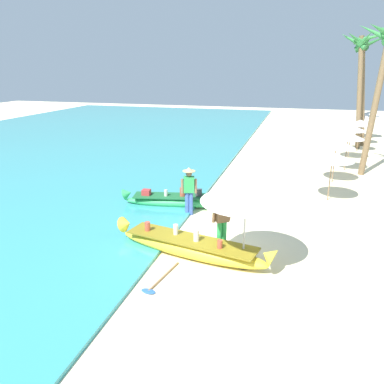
# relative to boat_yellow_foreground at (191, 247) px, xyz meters

# --- Properties ---
(ground_plane) EXTENTS (80.00, 80.00, 0.00)m
(ground_plane) POSITION_rel_boat_yellow_foreground_xyz_m (0.66, 0.54, -0.28)
(ground_plane) COLOR beige
(sea) EXTENTS (24.00, 56.00, 0.10)m
(sea) POSITION_rel_boat_yellow_foreground_xyz_m (-12.86, 8.54, -0.23)
(sea) COLOR teal
(sea) RESTS_ON ground
(boat_yellow_foreground) EXTENTS (4.73, 1.64, 0.83)m
(boat_yellow_foreground) POSITION_rel_boat_yellow_foreground_xyz_m (0.00, 0.00, 0.00)
(boat_yellow_foreground) COLOR yellow
(boat_yellow_foreground) RESTS_ON ground
(boat_green_midground) EXTENTS (4.20, 1.46, 0.75)m
(boat_green_midground) POSITION_rel_boat_yellow_foreground_xyz_m (-1.53, 3.58, -0.03)
(boat_green_midground) COLOR #38B760
(boat_green_midground) RESTS_ON ground
(person_vendor_hatted) EXTENTS (0.58, 0.44, 1.72)m
(person_vendor_hatted) POSITION_rel_boat_yellow_foreground_xyz_m (-0.91, 2.92, 0.71)
(person_vendor_hatted) COLOR #3D5BA8
(person_vendor_hatted) RESTS_ON ground
(person_tourist_customer) EXTENTS (0.56, 0.47, 1.69)m
(person_tourist_customer) POSITION_rel_boat_yellow_foreground_xyz_m (0.75, 0.53, 0.67)
(person_tourist_customer) COLOR green
(person_tourist_customer) RESTS_ON ground
(patio_umbrella_large) EXTENTS (2.26, 2.26, 2.19)m
(patio_umbrella_large) POSITION_rel_boat_yellow_foreground_xyz_m (1.47, -0.17, 1.71)
(patio_umbrella_large) COLOR #B7B7BC
(patio_umbrella_large) RESTS_ON ground
(parasol_row_0) EXTENTS (1.60, 1.60, 1.91)m
(parasol_row_0) POSITION_rel_boat_yellow_foreground_xyz_m (3.86, 5.87, 1.46)
(parasol_row_0) COLOR #8E6B47
(parasol_row_0) RESTS_ON ground
(parasol_row_1) EXTENTS (1.60, 1.60, 1.91)m
(parasol_row_1) POSITION_rel_boat_yellow_foreground_xyz_m (4.18, 8.54, 1.46)
(parasol_row_1) COLOR #8E6B47
(parasol_row_1) RESTS_ON ground
(parasol_row_2) EXTENTS (1.60, 1.60, 1.91)m
(parasol_row_2) POSITION_rel_boat_yellow_foreground_xyz_m (4.90, 10.87, 1.46)
(parasol_row_2) COLOR #8E6B47
(parasol_row_2) RESTS_ON ground
(parasol_row_3) EXTENTS (1.60, 1.60, 1.91)m
(parasol_row_3) POSITION_rel_boat_yellow_foreground_xyz_m (5.32, 13.52, 1.46)
(parasol_row_3) COLOR #8E6B47
(parasol_row_3) RESTS_ON ground
(parasol_row_4) EXTENTS (1.60, 1.60, 1.91)m
(parasol_row_4) POSITION_rel_boat_yellow_foreground_xyz_m (6.07, 15.92, 1.46)
(parasol_row_4) COLOR #8E6B47
(parasol_row_4) RESTS_ON ground
(parasol_row_5) EXTENTS (1.60, 1.60, 1.91)m
(parasol_row_5) POSITION_rel_boat_yellow_foreground_xyz_m (6.60, 18.42, 1.46)
(parasol_row_5) COLOR #8E6B47
(parasol_row_5) RESTS_ON ground
(parasol_row_6) EXTENTS (1.60, 1.60, 1.91)m
(parasol_row_6) POSITION_rel_boat_yellow_foreground_xyz_m (7.30, 20.99, 1.46)
(parasol_row_6) COLOR #8E6B47
(parasol_row_6) RESTS_ON ground
(palm_tree_leaning_seaward) EXTENTS (2.73, 2.18, 7.01)m
(palm_tree_leaning_seaward) POSITION_rel_boat_yellow_foreground_xyz_m (5.71, 16.83, 5.14)
(palm_tree_leaning_seaward) COLOR brown
(palm_tree_leaning_seaward) RESTS_ON ground
(palm_tree_mid_cluster) EXTENTS (2.91, 2.21, 6.96)m
(palm_tree_mid_cluster) POSITION_rel_boat_yellow_foreground_xyz_m (5.92, 17.82, 5.11)
(palm_tree_mid_cluster) COLOR brown
(palm_tree_mid_cluster) RESTS_ON ground
(paddle) EXTENTS (0.47, 1.58, 0.05)m
(paddle) POSITION_rel_boat_yellow_foreground_xyz_m (-0.37, -1.50, -0.25)
(paddle) COLOR #8E6B47
(paddle) RESTS_ON ground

